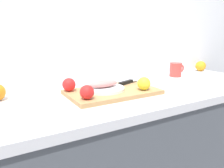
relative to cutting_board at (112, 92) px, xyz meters
name	(u,v)px	position (x,y,z in m)	size (l,w,h in m)	color
back_wall	(89,24)	(0.02, 0.32, 0.34)	(3.20, 0.05, 2.50)	white
cutting_board	(112,92)	(0.00, 0.00, 0.00)	(0.45, 0.27, 0.02)	tan
white_plate	(104,89)	(-0.04, 0.02, 0.02)	(0.21, 0.21, 0.01)	white
fish_fillet	(104,84)	(-0.04, 0.02, 0.04)	(0.15, 0.07, 0.04)	tan
chef_knife	(131,81)	(0.18, 0.09, 0.02)	(0.28, 0.13, 0.02)	silver
lemon_0	(144,83)	(0.14, -0.08, 0.04)	(0.07, 0.07, 0.07)	yellow
tomato_0	(87,92)	(-0.17, -0.08, 0.04)	(0.06, 0.06, 0.06)	red
tomato_1	(69,85)	(-0.20, 0.08, 0.04)	(0.07, 0.07, 0.07)	red
coffee_mug_0	(176,70)	(0.61, 0.16, 0.04)	(0.12, 0.08, 0.10)	#CC3F38
orange_1	(201,66)	(0.94, 0.22, 0.03)	(0.08, 0.08, 0.08)	orange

